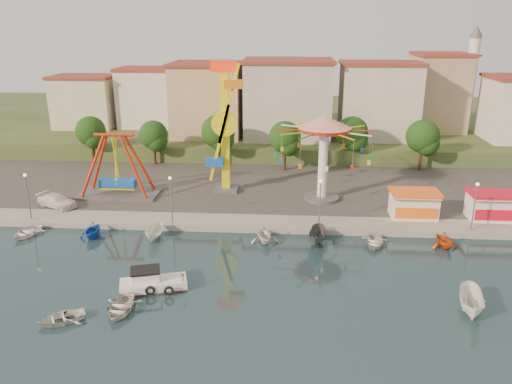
# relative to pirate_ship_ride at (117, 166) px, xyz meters

# --- Properties ---
(ground) EXTENTS (200.00, 200.00, 0.00)m
(ground) POSITION_rel_pirate_ship_ride_xyz_m (16.83, -21.57, -4.39)
(ground) COLOR #132B34
(ground) RESTS_ON ground
(quay_deck) EXTENTS (200.00, 100.00, 0.60)m
(quay_deck) POSITION_rel_pirate_ship_ride_xyz_m (16.83, 40.43, -4.09)
(quay_deck) COLOR #9E998E
(quay_deck) RESTS_ON ground
(asphalt_pad) EXTENTS (90.00, 28.00, 0.01)m
(asphalt_pad) POSITION_rel_pirate_ship_ride_xyz_m (16.83, 8.43, -3.79)
(asphalt_pad) COLOR #4C4944
(asphalt_pad) RESTS_ON quay_deck
(hill_terrace) EXTENTS (200.00, 60.00, 3.00)m
(hill_terrace) POSITION_rel_pirate_ship_ride_xyz_m (16.83, 45.43, -2.89)
(hill_terrace) COLOR #384C26
(hill_terrace) RESTS_ON ground
(pirate_ship_ride) EXTENTS (10.00, 5.00, 8.00)m
(pirate_ship_ride) POSITION_rel_pirate_ship_ride_xyz_m (0.00, 0.00, 0.00)
(pirate_ship_ride) COLOR #59595E
(pirate_ship_ride) RESTS_ON quay_deck
(kamikaze_tower) EXTENTS (3.96, 3.10, 16.50)m
(kamikaze_tower) POSITION_rel_pirate_ship_ride_xyz_m (13.55, 2.37, 4.20)
(kamikaze_tower) COLOR #59595E
(kamikaze_tower) RESTS_ON quay_deck
(wave_swinger) EXTENTS (11.60, 11.60, 10.40)m
(wave_swinger) POSITION_rel_pirate_ship_ride_xyz_m (25.59, 0.20, 3.80)
(wave_swinger) COLOR #59595E
(wave_swinger) RESTS_ON quay_deck
(booth_left) EXTENTS (5.40, 3.78, 3.08)m
(booth_left) POSITION_rel_pirate_ship_ride_xyz_m (35.54, -5.09, -2.23)
(booth_left) COLOR white
(booth_left) RESTS_ON quay_deck
(booth_mid) EXTENTS (5.40, 3.78, 3.08)m
(booth_mid) POSITION_rel_pirate_ship_ride_xyz_m (44.09, -5.09, -2.23)
(booth_mid) COLOR white
(booth_mid) RESTS_ON quay_deck
(lamp_post_0) EXTENTS (0.14, 0.14, 5.00)m
(lamp_post_0) POSITION_rel_pirate_ship_ride_xyz_m (-7.17, -8.57, -1.29)
(lamp_post_0) COLOR #59595E
(lamp_post_0) RESTS_ON quay_deck
(lamp_post_1) EXTENTS (0.14, 0.14, 5.00)m
(lamp_post_1) POSITION_rel_pirate_ship_ride_xyz_m (8.83, -8.57, -1.29)
(lamp_post_1) COLOR #59595E
(lamp_post_1) RESTS_ON quay_deck
(lamp_post_2) EXTENTS (0.14, 0.14, 5.00)m
(lamp_post_2) POSITION_rel_pirate_ship_ride_xyz_m (24.83, -8.57, -1.29)
(lamp_post_2) COLOR #59595E
(lamp_post_2) RESTS_ON quay_deck
(lamp_post_3) EXTENTS (0.14, 0.14, 5.00)m
(lamp_post_3) POSITION_rel_pirate_ship_ride_xyz_m (40.83, -8.57, -1.29)
(lamp_post_3) COLOR #59595E
(lamp_post_3) RESTS_ON quay_deck
(tree_0) EXTENTS (4.60, 4.60, 7.19)m
(tree_0) POSITION_rel_pirate_ship_ride_xyz_m (-9.17, 15.40, 1.08)
(tree_0) COLOR #382314
(tree_0) RESTS_ON quay_deck
(tree_1) EXTENTS (4.35, 4.35, 6.80)m
(tree_1) POSITION_rel_pirate_ship_ride_xyz_m (0.83, 14.67, 0.81)
(tree_1) COLOR #382314
(tree_1) RESTS_ON quay_deck
(tree_2) EXTENTS (5.02, 5.02, 7.85)m
(tree_2) POSITION_rel_pirate_ship_ride_xyz_m (10.83, 14.24, 1.52)
(tree_2) COLOR #382314
(tree_2) RESTS_ON quay_deck
(tree_3) EXTENTS (4.68, 4.68, 7.32)m
(tree_3) POSITION_rel_pirate_ship_ride_xyz_m (20.83, 12.79, 1.16)
(tree_3) COLOR #382314
(tree_3) RESTS_ON quay_deck
(tree_4) EXTENTS (4.86, 4.86, 7.60)m
(tree_4) POSITION_rel_pirate_ship_ride_xyz_m (30.83, 15.78, 1.35)
(tree_4) COLOR #382314
(tree_4) RESTS_ON quay_deck
(tree_5) EXTENTS (4.83, 4.83, 7.54)m
(tree_5) POSITION_rel_pirate_ship_ride_xyz_m (40.83, 13.96, 1.31)
(tree_5) COLOR #382314
(tree_5) RESTS_ON quay_deck
(building_0) EXTENTS (9.26, 9.53, 11.87)m
(building_0) POSITION_rel_pirate_ship_ride_xyz_m (-16.54, 24.49, 4.54)
(building_0) COLOR beige
(building_0) RESTS_ON hill_terrace
(building_1) EXTENTS (12.33, 9.01, 8.63)m
(building_1) POSITION_rel_pirate_ship_ride_xyz_m (-4.50, 29.81, 2.92)
(building_1) COLOR silver
(building_1) RESTS_ON hill_terrace
(building_2) EXTENTS (11.95, 9.28, 11.23)m
(building_2) POSITION_rel_pirate_ship_ride_xyz_m (8.64, 30.39, 4.22)
(building_2) COLOR tan
(building_2) RESTS_ON hill_terrace
(building_3) EXTENTS (12.59, 10.50, 9.20)m
(building_3) POSITION_rel_pirate_ship_ride_xyz_m (22.43, 27.23, 3.20)
(building_3) COLOR beige
(building_3) RESTS_ON hill_terrace
(building_4) EXTENTS (10.75, 9.23, 9.24)m
(building_4) POSITION_rel_pirate_ship_ride_xyz_m (35.90, 30.63, 3.22)
(building_4) COLOR beige
(building_4) RESTS_ON hill_terrace
(building_5) EXTENTS (12.77, 10.96, 11.21)m
(building_5) POSITION_rel_pirate_ship_ride_xyz_m (49.20, 28.76, 4.21)
(building_5) COLOR tan
(building_5) RESTS_ON hill_terrace
(minaret) EXTENTS (2.80, 2.80, 18.00)m
(minaret) POSITION_rel_pirate_ship_ride_xyz_m (52.83, 32.43, 8.15)
(minaret) COLOR silver
(minaret) RESTS_ON hill_terrace
(cabin_motorboat) EXTENTS (5.90, 3.56, 1.95)m
(cabin_motorboat) POSITION_rel_pirate_ship_ride_xyz_m (10.09, -21.89, -3.87)
(cabin_motorboat) COLOR white
(cabin_motorboat) RESTS_ON ground
(rowboat_a) EXTENTS (2.89, 4.03, 0.83)m
(rowboat_a) POSITION_rel_pirate_ship_ride_xyz_m (8.52, -25.47, -3.98)
(rowboat_a) COLOR silver
(rowboat_a) RESTS_ON ground
(rowboat_b) EXTENTS (4.27, 3.95, 0.72)m
(rowboat_b) POSITION_rel_pirate_ship_ride_xyz_m (4.54, -27.19, -4.03)
(rowboat_b) COLOR silver
(rowboat_b) RESTS_ON ground
(skiff) EXTENTS (2.86, 4.99, 1.82)m
(skiff) POSITION_rel_pirate_ship_ride_xyz_m (35.80, -23.84, -3.49)
(skiff) COLOR white
(skiff) RESTS_ON ground
(van) EXTENTS (5.57, 4.02, 1.50)m
(van) POSITION_rel_pirate_ship_ride_xyz_m (-5.96, -4.61, -3.05)
(van) COLOR white
(van) RESTS_ON quay_deck
(moored_boat_0) EXTENTS (3.65, 4.43, 0.80)m
(moored_boat_0) POSITION_rel_pirate_ship_ride_xyz_m (-6.15, -11.77, -4.00)
(moored_boat_0) COLOR white
(moored_boat_0) RESTS_ON ground
(moored_boat_1) EXTENTS (2.95, 3.38, 1.72)m
(moored_boat_1) POSITION_rel_pirate_ship_ride_xyz_m (1.08, -11.77, -3.53)
(moored_boat_1) COLOR blue
(moored_boat_1) RESTS_ON ground
(moored_boat_2) EXTENTS (1.70, 3.76, 1.41)m
(moored_boat_2) POSITION_rel_pirate_ship_ride_xyz_m (7.70, -11.77, -3.69)
(moored_boat_2) COLOR white
(moored_boat_2) RESTS_ON ground
(moored_boat_4) EXTENTS (3.58, 3.89, 1.72)m
(moored_boat_4) POSITION_rel_pirate_ship_ride_xyz_m (19.08, -11.77, -3.54)
(moored_boat_4) COLOR silver
(moored_boat_4) RESTS_ON ground
(moored_boat_5) EXTENTS (2.32, 4.45, 1.64)m
(moored_boat_5) POSITION_rel_pirate_ship_ride_xyz_m (24.50, -11.77, -3.58)
(moored_boat_5) COLOR #515156
(moored_boat_5) RESTS_ON ground
(moored_boat_6) EXTENTS (3.34, 4.15, 0.76)m
(moored_boat_6) POSITION_rel_pirate_ship_ride_xyz_m (30.27, -11.77, -4.01)
(moored_boat_6) COLOR silver
(moored_boat_6) RESTS_ON ground
(moored_boat_7) EXTENTS (3.45, 3.73, 1.63)m
(moored_boat_7) POSITION_rel_pirate_ship_ride_xyz_m (37.19, -11.77, -3.58)
(moored_boat_7) COLOR #CE4D12
(moored_boat_7) RESTS_ON ground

